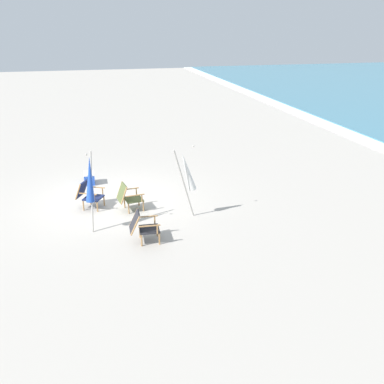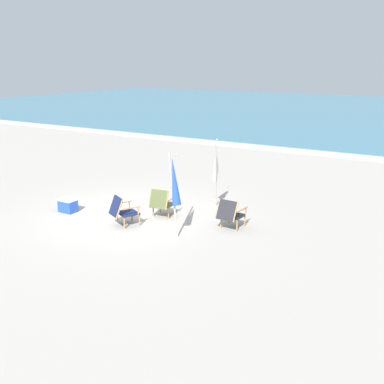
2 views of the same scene
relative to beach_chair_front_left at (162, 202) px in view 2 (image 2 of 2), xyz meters
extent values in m
plane|color=#B2AAA0|center=(-0.89, -0.41, -0.43)|extent=(80.00, 80.00, 0.00)
cube|color=teal|center=(-0.89, 31.74, -0.38)|extent=(80.00, 40.00, 0.10)
cube|color=white|center=(-0.89, 11.44, -0.40)|extent=(80.00, 1.10, 0.06)
cube|color=#515B33|center=(-0.02, 0.15, -0.11)|extent=(0.59, 0.55, 0.04)
cube|color=#515B33|center=(0.03, -0.18, 0.13)|extent=(0.52, 0.29, 0.50)
cylinder|color=#AD7F4C|center=(-0.29, 0.33, -0.27)|extent=(0.04, 0.04, 0.32)
cylinder|color=#AD7F4C|center=(0.17, 0.40, -0.27)|extent=(0.04, 0.04, 0.32)
cylinder|color=#AD7F4C|center=(-0.22, -0.10, -0.27)|extent=(0.04, 0.04, 0.32)
cylinder|color=#AD7F4C|center=(0.24, -0.03, -0.27)|extent=(0.04, 0.04, 0.32)
cube|color=#AD7F4C|center=(-0.30, 0.09, 0.11)|extent=(0.12, 0.53, 0.02)
cylinder|color=#AD7F4C|center=(-0.33, 0.27, 0.00)|extent=(0.04, 0.04, 0.22)
cube|color=#AD7F4C|center=(0.26, 0.17, 0.11)|extent=(0.12, 0.53, 0.02)
cylinder|color=#AD7F4C|center=(0.23, 0.36, 0.00)|extent=(0.04, 0.04, 0.22)
cylinder|color=#AD7F4C|center=(-0.22, -0.22, 0.13)|extent=(0.07, 0.23, 0.50)
cylinder|color=#AD7F4C|center=(0.28, -0.14, 0.13)|extent=(0.07, 0.23, 0.50)
cube|color=#28282D|center=(2.06, 0.29, -0.11)|extent=(0.54, 0.51, 0.04)
cube|color=#28282D|center=(2.04, -0.06, 0.12)|extent=(0.51, 0.28, 0.49)
cylinder|color=#AD7F4C|center=(1.84, 0.52, -0.27)|extent=(0.04, 0.04, 0.32)
cylinder|color=#AD7F4C|center=(2.30, 0.49, -0.27)|extent=(0.04, 0.04, 0.32)
cylinder|color=#AD7F4C|center=(1.81, 0.08, -0.27)|extent=(0.04, 0.04, 0.32)
cylinder|color=#AD7F4C|center=(2.28, 0.06, -0.27)|extent=(0.04, 0.04, 0.32)
cube|color=#AD7F4C|center=(1.78, 0.28, 0.11)|extent=(0.06, 0.53, 0.02)
cylinder|color=#AD7F4C|center=(1.79, 0.47, 0.00)|extent=(0.04, 0.04, 0.22)
cube|color=#AD7F4C|center=(2.34, 0.25, 0.11)|extent=(0.06, 0.53, 0.02)
cylinder|color=#AD7F4C|center=(2.35, 0.44, 0.00)|extent=(0.04, 0.04, 0.22)
cylinder|color=#AD7F4C|center=(1.79, -0.05, 0.12)|extent=(0.05, 0.26, 0.49)
cylinder|color=#AD7F4C|center=(2.30, -0.08, 0.12)|extent=(0.05, 0.26, 0.49)
cube|color=#19234C|center=(-0.41, -0.97, -0.11)|extent=(0.68, 0.66, 0.04)
cube|color=#19234C|center=(-0.57, -1.27, 0.13)|extent=(0.54, 0.43, 0.50)
cylinder|color=#AD7F4C|center=(-0.52, -0.67, -0.27)|extent=(0.04, 0.04, 0.32)
cylinder|color=#AD7F4C|center=(-0.11, -0.88, -0.27)|extent=(0.04, 0.04, 0.32)
cylinder|color=#AD7F4C|center=(-0.72, -1.05, -0.27)|extent=(0.04, 0.04, 0.32)
cylinder|color=#AD7F4C|center=(-0.30, -1.27, -0.27)|extent=(0.04, 0.04, 0.32)
cube|color=#AD7F4C|center=(-0.67, -0.86, 0.11)|extent=(0.27, 0.49, 0.02)
cylinder|color=#AD7F4C|center=(-0.59, -0.69, 0.00)|extent=(0.04, 0.04, 0.22)
cube|color=#AD7F4C|center=(-0.17, -1.11, 0.11)|extent=(0.27, 0.49, 0.02)
cylinder|color=#AD7F4C|center=(-0.09, -0.95, 0.00)|extent=(0.04, 0.04, 0.22)
cylinder|color=#AD7F4C|center=(-0.79, -1.15, 0.13)|extent=(0.14, 0.23, 0.50)
cylinder|color=#AD7F4C|center=(-0.34, -1.38, 0.13)|extent=(0.14, 0.23, 0.50)
cylinder|color=#B7B2A8|center=(1.05, -1.01, 0.61)|extent=(0.35, 0.17, 2.08)
cone|color=blue|center=(1.11, -1.03, 0.97)|extent=(0.44, 0.35, 1.17)
sphere|color=#B7B2A8|center=(1.20, -1.06, 1.65)|extent=(0.06, 0.06, 0.06)
cylinder|color=#B7B2A8|center=(0.93, 1.42, 0.57)|extent=(0.32, 0.64, 2.01)
cone|color=white|center=(0.89, 1.52, 0.92)|extent=(0.43, 0.60, 1.17)
sphere|color=#B7B2A8|center=(0.80, 1.71, 1.57)|extent=(0.06, 0.06, 0.06)
cube|color=blue|center=(-2.57, -1.03, -0.26)|extent=(0.48, 0.34, 0.34)
cube|color=white|center=(-2.57, -1.03, -0.06)|extent=(0.49, 0.35, 0.06)
camera|label=1|loc=(11.98, -1.06, 4.66)|focal=42.00mm
camera|label=2|loc=(6.82, -9.74, 3.70)|focal=42.00mm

